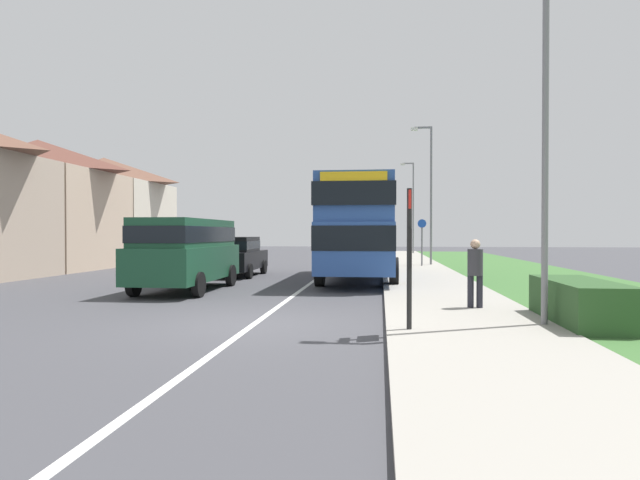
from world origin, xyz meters
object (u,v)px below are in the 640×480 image
Objects in this scene: cycle_route_sign at (422,240)px; street_lamp_near at (539,109)px; street_lamp_mid at (429,186)px; parked_car_black at (236,255)px; pedestrian_at_stop at (475,270)px; double_decker_bus at (360,224)px; bus_stop_sign at (409,249)px; street_lamp_far at (412,202)px; parked_van_dark_green at (187,248)px.

street_lamp_near is (0.78, -17.64, 2.69)m from cycle_route_sign.
street_lamp_mid is (-0.32, 18.77, 0.19)m from street_lamp_near.
pedestrian_at_stop is (8.17, -9.43, 0.07)m from parked_car_black.
double_decker_bus reaches higher than cycle_route_sign.
street_lamp_mid is at bearing 83.88° from bus_stop_sign.
street_lamp_near is at bearing 18.22° from bus_stop_sign.
parked_car_black is at bearing 167.32° from double_decker_bus.
pedestrian_at_stop is at bearing -90.02° from cycle_route_sign.
street_lamp_mid reaches higher than parked_car_black.
pedestrian_at_stop is at bearing 60.48° from bus_stop_sign.
street_lamp_far is at bearing 90.46° from street_lamp_near.
double_decker_bus is 5.51m from parked_car_black.
street_lamp_far is at bearing 88.33° from cycle_route_sign.
double_decker_bus is at bearing -111.91° from cycle_route_sign.
street_lamp_far is (0.51, 32.88, 3.43)m from pedestrian_at_stop.
cycle_route_sign is at bearing 55.37° from parked_van_dark_green.
street_lamp_near is (0.79, -2.08, 3.14)m from pedestrian_at_stop.
street_lamp_near is (2.42, 0.80, 2.58)m from bus_stop_sign.
double_decker_bus is 1.25× the size of street_lamp_far.
double_decker_bus is 24.97m from street_lamp_far.
cycle_route_sign is 17.58m from street_lamp_far.
pedestrian_at_stop is 15.57m from cycle_route_sign.
parked_van_dark_green is at bearing 147.06° from street_lamp_near.
street_lamp_mid is 0.98× the size of street_lamp_far.
bus_stop_sign is (6.54, -6.60, 0.21)m from parked_van_dark_green.
parked_van_dark_green is (-5.24, -4.53, -0.81)m from double_decker_bus.
bus_stop_sign is 0.35× the size of street_lamp_mid.
cycle_route_sign is at bearing 84.93° from bus_stop_sign.
street_lamp_near is (8.96, -11.52, 3.21)m from parked_car_black.
parked_van_dark_green is at bearing -89.98° from parked_car_black.
street_lamp_near is at bearing -89.54° from street_lamp_far.
parked_van_dark_green is 8.99m from pedestrian_at_stop.
parked_van_dark_green is at bearing -123.68° from street_lamp_mid.
street_lamp_mid is at bearing 67.61° from cycle_route_sign.
street_lamp_far is (0.50, 17.32, 2.97)m from cycle_route_sign.
parked_van_dark_green is 11.03m from street_lamp_near.
parked_car_black is 11.78m from street_lamp_mid.
parked_van_dark_green is 14.39m from cycle_route_sign.
parked_van_dark_green is 0.68× the size of street_lamp_far.
street_lamp_far is at bearing 82.04° from double_decker_bus.
street_lamp_far is (8.68, 29.16, 3.07)m from parked_van_dark_green.
parked_car_black is (-0.00, 5.71, -0.42)m from parked_van_dark_green.
street_lamp_far is (8.68, 23.45, 3.50)m from parked_car_black.
parked_van_dark_green is 0.73× the size of street_lamp_near.
double_decker_bus is 1.84× the size of parked_van_dark_green.
pedestrian_at_stop is 0.66× the size of cycle_route_sign.
street_lamp_near reaches higher than parked_car_black.
street_lamp_mid is (0.46, 1.12, 2.88)m from cycle_route_sign.
parked_van_dark_green is at bearing -124.63° from cycle_route_sign.
cycle_route_sign is 0.34× the size of street_lamp_mid.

